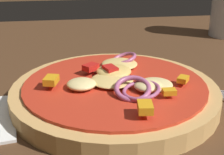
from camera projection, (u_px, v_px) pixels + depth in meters
dining_table at (64, 124)px, 0.33m from camera, size 1.31×0.93×0.03m
pizza at (115, 91)px, 0.34m from camera, size 0.22×0.22×0.04m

